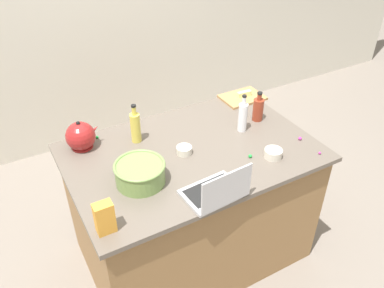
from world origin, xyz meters
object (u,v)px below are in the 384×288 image
Objects in this scene: bottle_oil at (135,127)px; ramekin_small at (184,150)px; laptop at (217,191)px; bottle_soy at (258,109)px; ramekin_medium at (273,153)px; butter_stick_left at (244,94)px; cutting_board at (242,97)px; kettle at (81,136)px; bottle_vinegar at (243,117)px; candy_bag at (105,218)px; mixing_bowl_large at (140,173)px.

bottle_oil reaches higher than ramekin_small.
laptop reaches higher than bottle_soy.
ramekin_small is 0.88× the size of ramekin_medium.
cutting_board is at bearing 180.00° from butter_stick_left.
laptop is at bearing -58.96° from kettle.
butter_stick_left is (0.10, 0.30, -0.05)m from bottle_soy.
butter_stick_left and ramekin_medium have the same top height.
laptop is 0.68m from bottle_vinegar.
kettle is 1.25× the size of candy_bag.
cutting_board is 0.03m from butter_stick_left.
ramekin_medium is (-0.26, -0.69, 0.02)m from cutting_board.
bottle_oil is 0.34m from ramekin_small.
cutting_board is (1.22, 0.03, -0.07)m from kettle.
butter_stick_left is (0.27, 0.35, -0.07)m from bottle_vinegar.
bottle_soy is at bearing 8.80° from ramekin_small.
laptop is 1.11m from cutting_board.
bottle_vinegar reaches higher than ramekin_small.
bottle_vinegar is at bearing -125.77° from cutting_board.
bottle_vinegar is 2.34× the size of butter_stick_left.
laptop is at bearing -132.56° from butter_stick_left.
bottle_oil is 0.93m from butter_stick_left.
laptop is at bearing -6.35° from candy_bag.
kettle is (-0.18, 0.48, 0.01)m from mixing_bowl_large.
bottle_soy is 1.17m from kettle.
bottle_vinegar is at bearing 4.93° from ramekin_small.
ramekin_medium reaches higher than ramekin_small.
mixing_bowl_large is 0.80m from ramekin_medium.
cutting_board is at bearing 73.78° from bottle_soy.
bottle_soy is (0.95, 0.22, 0.02)m from mixing_bowl_large.
laptop reaches higher than ramekin_small.
ramekin_medium is (0.44, -0.30, 0.00)m from ramekin_small.
candy_bag is (-1.24, -0.47, 0.00)m from bottle_soy.
cutting_board is 3.32× the size of ramekin_small.
bottle_soy is 2.23× the size of ramekin_small.
bottle_vinegar is 2.75× the size of ramekin_small.
bottle_vinegar is at bearing 43.97° from laptop.
bottle_soy is 1.32m from candy_bag.
ramekin_small is (-0.71, -0.39, 0.01)m from cutting_board.
ramekin_small is 0.72m from candy_bag.
mixing_bowl_large reaches higher than ramekin_small.
butter_stick_left is at bearing 0.00° from cutting_board.
bottle_soy is 0.63m from ramekin_small.
bottle_soy is at bearing 38.82° from laptop.
bottle_soy is at bearing -108.67° from butter_stick_left.
candy_bag reaches higher than cutting_board.
candy_bag is at bearing -159.35° from bottle_soy.
bottle_vinegar reaches higher than ramekin_medium.
kettle is 0.63m from ramekin_small.
bottle_oil is 1.52× the size of candy_bag.
kettle is at bearing 121.04° from laptop.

